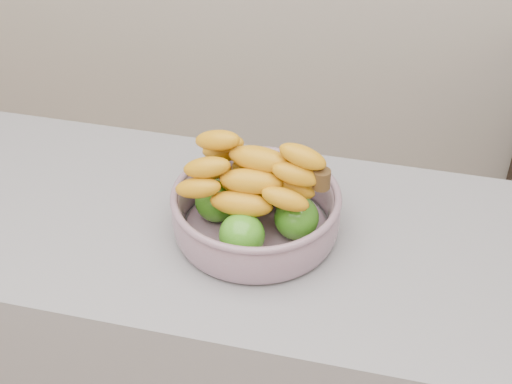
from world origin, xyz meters
TOP-DOWN VIEW (x-y plane):
  - counter at (0.00, 0.60)m, footprint 2.00×0.60m
  - fruit_bowl at (0.07, 0.60)m, footprint 0.34×0.34m

SIDE VIEW (x-z plane):
  - counter at x=0.00m, z-range 0.00..0.90m
  - fruit_bowl at x=0.07m, z-range 0.86..1.07m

